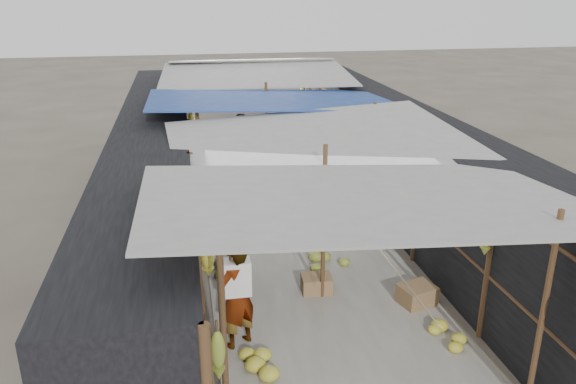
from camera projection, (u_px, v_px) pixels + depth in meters
aisle_slab at (284, 217)px, 12.48m from camera, size 3.60×16.00×0.02m
stall_left at (156, 175)px, 11.62m from camera, size 1.40×15.00×2.30m
stall_right at (402, 161)px, 12.56m from camera, size 1.40×15.00×2.30m
crate_near at (316, 284)px, 9.35m from camera, size 0.52×0.43×0.30m
crate_mid at (417, 295)px, 8.99m from camera, size 0.64×0.57×0.33m
crate_back at (249, 194)px, 13.45m from camera, size 0.51×0.45×0.28m
black_basin at (346, 193)px, 13.64m from camera, size 0.66×0.66×0.20m
vendor_elderly at (237, 296)px, 7.74m from camera, size 0.69×0.64×1.59m
shopper_blue at (243, 143)px, 15.33m from camera, size 0.83×0.67×1.62m
vendor_seated at (305, 140)px, 16.83m from camera, size 0.42×0.68×1.01m
market_canopy at (283, 107)px, 11.95m from camera, size 5.62×15.20×2.77m
hanging_bananas at (280, 144)px, 12.07m from camera, size 3.95×14.11×0.87m
floor_bananas at (289, 214)px, 12.25m from camera, size 3.85×9.79×0.36m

